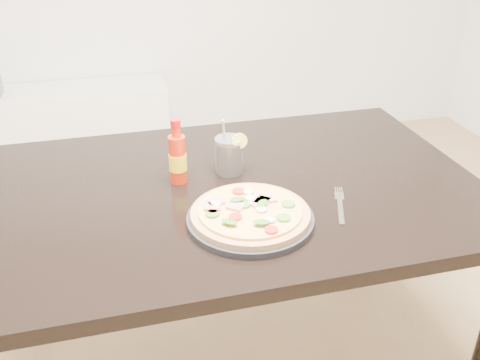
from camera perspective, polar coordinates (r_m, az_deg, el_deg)
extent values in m
cube|color=black|center=(1.50, -1.16, -1.26)|extent=(1.40, 0.90, 0.04)
cylinder|color=black|center=(2.02, -21.88, -7.41)|extent=(0.06, 0.06, 0.71)
cylinder|color=black|center=(2.21, 12.85, -2.79)|extent=(0.06, 0.06, 0.71)
cylinder|color=black|center=(1.32, 1.10, -4.18)|extent=(0.32, 0.32, 0.02)
cylinder|color=tan|center=(1.31, 1.10, -3.63)|extent=(0.29, 0.29, 0.01)
cylinder|color=#DCB25F|center=(1.31, 1.11, -3.24)|extent=(0.26, 0.26, 0.01)
cube|color=#CB7F81|center=(1.34, 3.00, -2.03)|extent=(0.04, 0.04, 0.01)
cube|color=#CB7F81|center=(1.33, -2.67, -2.36)|extent=(0.05, 0.04, 0.01)
cube|color=#CB7F81|center=(1.31, -2.99, -2.84)|extent=(0.05, 0.04, 0.01)
cube|color=#CB7F81|center=(1.31, -0.47, -2.84)|extent=(0.05, 0.05, 0.01)
cube|color=#CB7F81|center=(1.33, 1.84, -2.45)|extent=(0.05, 0.05, 0.01)
cube|color=#CB7F81|center=(1.33, 2.39, -2.24)|extent=(0.05, 0.05, 0.01)
cylinder|color=red|center=(1.38, -0.16, -1.22)|extent=(0.03, 0.03, 0.01)
cylinder|color=red|center=(1.23, 3.36, -5.35)|extent=(0.03, 0.03, 0.01)
cylinder|color=red|center=(1.30, -2.92, -3.26)|extent=(0.03, 0.03, 0.01)
cylinder|color=red|center=(1.27, -0.48, -3.96)|extent=(0.03, 0.03, 0.01)
cylinder|color=#4B7A28|center=(1.27, 4.67, -4.05)|extent=(0.03, 0.03, 0.01)
cylinder|color=#4B7A28|center=(1.33, 5.18, -2.58)|extent=(0.03, 0.03, 0.01)
cylinder|color=#4B7A28|center=(1.32, 0.39, -2.65)|extent=(0.03, 0.03, 0.01)
cylinder|color=#4B7A28|center=(1.28, -2.96, -3.64)|extent=(0.03, 0.03, 0.01)
ellipsoid|color=beige|center=(1.30, 2.32, -3.14)|extent=(0.03, 0.03, 0.01)
ellipsoid|color=beige|center=(1.34, 1.08, -1.94)|extent=(0.03, 0.03, 0.01)
ellipsoid|color=beige|center=(1.26, 3.21, -4.25)|extent=(0.03, 0.03, 0.01)
ellipsoid|color=beige|center=(1.37, 0.90, -1.28)|extent=(0.03, 0.03, 0.01)
ellipsoid|color=beige|center=(1.32, -2.61, -2.54)|extent=(0.03, 0.03, 0.01)
ellipsoid|color=#2D721B|center=(1.33, -0.29, -2.06)|extent=(0.04, 0.02, 0.00)
ellipsoid|color=#2D721B|center=(1.24, -1.13, -4.45)|extent=(0.04, 0.04, 0.00)
ellipsoid|color=#2D721B|center=(1.31, 2.40, -2.47)|extent=(0.04, 0.04, 0.00)
ellipsoid|color=#2D721B|center=(1.24, 2.34, -4.49)|extent=(0.04, 0.03, 0.00)
cylinder|color=red|center=(1.49, -6.66, 2.18)|extent=(0.06, 0.06, 0.14)
cylinder|color=yellow|center=(1.49, -6.65, 1.94)|extent=(0.05, 0.05, 0.05)
cylinder|color=red|center=(1.45, -6.84, 5.15)|extent=(0.03, 0.03, 0.03)
cylinder|color=red|center=(1.44, -6.90, 6.05)|extent=(0.03, 0.03, 0.02)
cylinder|color=black|center=(1.54, -1.17, 2.44)|extent=(0.07, 0.07, 0.09)
cylinder|color=silver|center=(1.54, -1.18, 2.66)|extent=(0.08, 0.08, 0.11)
cylinder|color=#F2E059|center=(1.50, -0.03, 4.20)|extent=(0.04, 0.01, 0.04)
cylinder|color=#B2B2B7|center=(1.53, -1.64, 3.81)|extent=(0.03, 0.06, 0.17)
cube|color=silver|center=(1.38, 10.70, -3.38)|extent=(0.06, 0.12, 0.00)
cube|color=silver|center=(1.45, 10.54, -1.73)|extent=(0.04, 0.05, 0.00)
cube|color=silver|center=(1.48, 10.13, -1.07)|extent=(0.01, 0.03, 0.00)
cube|color=silver|center=(1.48, 10.36, -1.09)|extent=(0.01, 0.03, 0.00)
cube|color=silver|center=(1.48, 10.59, -1.10)|extent=(0.01, 0.03, 0.00)
cube|color=silver|center=(1.48, 10.82, -1.11)|extent=(0.01, 0.03, 0.00)
cube|color=white|center=(3.29, -20.04, 4.77)|extent=(1.40, 0.34, 0.50)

